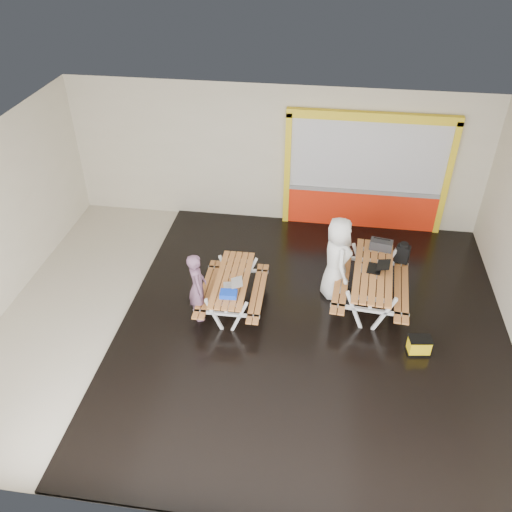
% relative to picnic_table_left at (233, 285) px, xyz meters
% --- Properties ---
extents(room, '(10.02, 8.02, 3.52)m').
position_rel_picnic_table_left_xyz_m(room, '(0.40, -0.42, 1.17)').
color(room, beige).
rests_on(room, ground).
extents(deck, '(7.50, 7.98, 0.05)m').
position_rel_picnic_table_left_xyz_m(deck, '(1.65, -0.42, -0.55)').
color(deck, black).
rests_on(deck, room).
extents(kiosk, '(3.88, 0.16, 3.00)m').
position_rel_picnic_table_left_xyz_m(kiosk, '(2.60, 3.51, 0.87)').
color(kiosk, '#FA2E10').
rests_on(kiosk, room).
extents(picnic_table_left, '(1.30, 1.89, 0.75)m').
position_rel_picnic_table_left_xyz_m(picnic_table_left, '(0.00, 0.00, 0.00)').
color(picnic_table_left, '#BC7133').
rests_on(picnic_table_left, deck).
extents(picnic_table_right, '(1.62, 2.26, 0.87)m').
position_rel_picnic_table_left_xyz_m(picnic_table_right, '(2.76, 0.54, 0.08)').
color(picnic_table_right, '#BC7133').
rests_on(picnic_table_right, deck).
extents(person_left, '(0.52, 0.63, 1.48)m').
position_rel_picnic_table_left_xyz_m(person_left, '(-0.61, -0.39, 0.21)').
color(person_left, '#6D4962').
rests_on(person_left, deck).
extents(person_right, '(0.79, 1.02, 1.86)m').
position_rel_picnic_table_left_xyz_m(person_right, '(2.03, 0.76, 0.33)').
color(person_right, white).
rests_on(person_right, deck).
extents(laptop_left, '(0.44, 0.41, 0.16)m').
position_rel_picnic_table_left_xyz_m(laptop_left, '(0.05, -0.28, 0.23)').
color(laptop_left, silver).
rests_on(laptop_left, picnic_table_left).
extents(laptop_right, '(0.48, 0.44, 0.18)m').
position_rel_picnic_table_left_xyz_m(laptop_right, '(2.83, 0.57, 0.34)').
color(laptop_right, black).
rests_on(laptop_right, picnic_table_right).
extents(blue_pouch, '(0.33, 0.24, 0.09)m').
position_rel_picnic_table_left_xyz_m(blue_pouch, '(0.03, -0.54, 0.22)').
color(blue_pouch, blue).
rests_on(blue_pouch, picnic_table_left).
extents(toolbox, '(0.49, 0.31, 0.27)m').
position_rel_picnic_table_left_xyz_m(toolbox, '(2.93, 1.30, 0.39)').
color(toolbox, black).
rests_on(toolbox, picnic_table_right).
extents(backpack, '(0.32, 0.26, 0.46)m').
position_rel_picnic_table_left_xyz_m(backpack, '(3.40, 1.33, 0.22)').
color(backpack, black).
rests_on(backpack, picnic_table_right).
extents(dark_case, '(0.50, 0.44, 0.16)m').
position_rel_picnic_table_left_xyz_m(dark_case, '(2.36, 0.48, -0.45)').
color(dark_case, black).
rests_on(dark_case, deck).
extents(fluke_bag, '(0.44, 0.32, 0.35)m').
position_rel_picnic_table_left_xyz_m(fluke_bag, '(3.62, -0.81, -0.36)').
color(fluke_bag, black).
rests_on(fluke_bag, deck).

